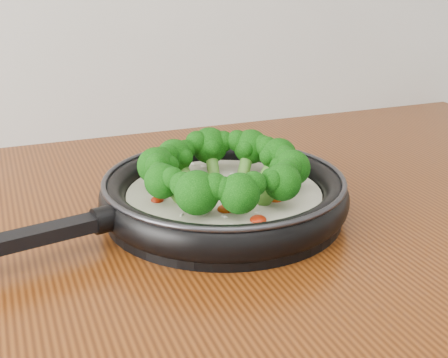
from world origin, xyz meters
name	(u,v)px	position (x,y,z in m)	size (l,w,h in m)	color
skillet	(222,190)	(0.10, 1.08, 0.93)	(0.52, 0.37, 0.09)	black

